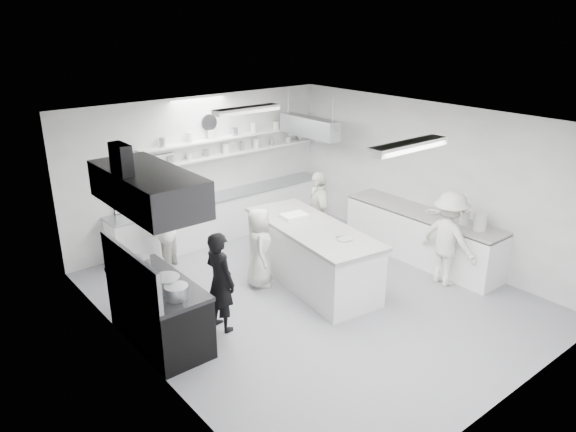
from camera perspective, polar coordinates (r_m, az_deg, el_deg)
floor at (r=9.36m, az=2.52°, el=-8.46°), size 6.00×7.00×0.02m
ceiling at (r=8.33m, az=2.84°, el=10.03°), size 6.00×7.00×0.02m
wall_back at (r=11.46m, az=-9.07°, el=4.94°), size 6.00×0.04×3.00m
wall_front at (r=6.77m, az=22.92°, el=-7.76°), size 6.00×0.04×3.00m
wall_left at (r=7.24m, az=-15.46°, el=-4.95°), size 0.04×7.00×3.00m
wall_right at (r=10.87m, az=14.61°, el=3.68°), size 0.04×7.00×3.00m
stove at (r=8.19m, az=-13.36°, el=-9.93°), size 0.80×1.80×0.90m
exhaust_hood at (r=7.43m, az=-14.55°, el=2.84°), size 0.85×2.00×0.50m
back_counter at (r=11.67m, az=-6.78°, el=-0.01°), size 5.00×0.60×0.92m
shelf_lower at (r=11.64m, az=-5.83°, el=6.61°), size 4.20×0.26×0.04m
shelf_upper at (r=11.56m, az=-5.89°, el=8.30°), size 4.20×0.26×0.04m
pass_through_window at (r=10.89m, az=-14.90°, el=3.41°), size 1.30×0.04×1.00m
wall_clock at (r=11.31m, az=-8.35°, el=9.73°), size 0.32×0.05×0.32m
right_counter at (r=10.83m, az=13.85°, el=-2.11°), size 0.74×3.30×0.94m
pot_rack at (r=11.53m, az=2.25°, el=9.38°), size 0.30×1.60×0.40m
light_fixture_front at (r=7.14m, az=12.57°, el=7.22°), size 1.30×0.25×0.10m
light_fixture_rear at (r=9.74m, az=-4.37°, el=11.10°), size 1.30×0.25×0.10m
prep_island at (r=9.60m, az=2.50°, el=-4.20°), size 1.39×2.89×1.03m
stove_pot at (r=7.66m, az=-12.67°, el=-7.11°), size 0.38×0.38×0.25m
cook_stove at (r=8.17m, az=-7.16°, el=-6.86°), size 0.43×0.61×1.57m
cook_back at (r=10.20m, az=-13.36°, el=-1.49°), size 0.98×0.97×1.59m
cook_island_left at (r=9.44m, az=-3.06°, el=-3.32°), size 0.75×0.83×1.42m
cook_island_right at (r=10.59m, az=3.21°, el=0.21°), size 0.81×1.08×1.71m
cook_right at (r=9.83m, az=16.54°, el=-2.32°), size 0.66×1.11×1.70m
bowl_island_a at (r=8.89m, az=5.93°, el=-2.55°), size 0.31×0.31×0.06m
bowl_island_b at (r=9.49m, az=0.44°, el=-0.92°), size 0.19×0.19×0.06m
bowl_right at (r=10.65m, az=14.95°, el=0.32°), size 0.35×0.35×0.07m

